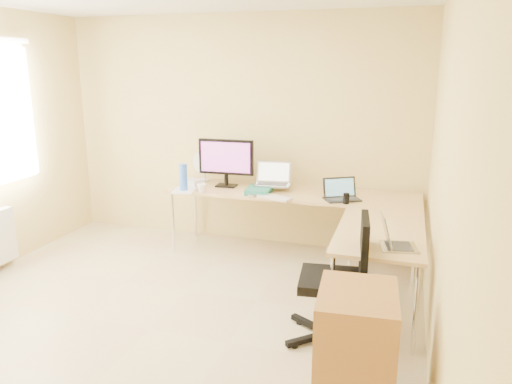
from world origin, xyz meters
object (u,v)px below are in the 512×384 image
(monitor, at_px, (226,163))
(cabinet, at_px, (355,352))
(laptop_black, at_px, (342,189))
(keyboard, at_px, (269,196))
(desk_main, at_px, (292,224))
(desk_fan, at_px, (204,168))
(mug, at_px, (202,188))
(desk_return, at_px, (378,271))
(water_bottle, at_px, (183,177))
(office_chair, at_px, (331,278))
(laptop_center, at_px, (272,174))
(laptop_return, at_px, (400,235))

(monitor, bearing_deg, cabinet, -55.90)
(laptop_black, relative_size, keyboard, 0.70)
(desk_main, relative_size, desk_fan, 8.46)
(laptop_black, distance_m, keyboard, 0.74)
(monitor, distance_m, mug, 0.42)
(desk_main, distance_m, desk_return, 1.40)
(water_bottle, relative_size, cabinet, 0.37)
(water_bottle, bearing_deg, keyboard, 0.00)
(office_chair, distance_m, cabinet, 0.77)
(monitor, bearing_deg, keyboard, -30.94)
(desk_return, xyz_separation_m, water_bottle, (-2.10, 0.70, 0.51))
(laptop_center, distance_m, desk_fan, 0.89)
(desk_return, height_order, mug, mug)
(desk_main, bearing_deg, water_bottle, -165.20)
(office_chair, bearing_deg, desk_return, 53.79)
(laptop_return, bearing_deg, cabinet, 155.88)
(laptop_black, xyz_separation_m, mug, (-1.47, -0.12, -0.06))
(desk_main, distance_m, cabinet, 2.45)
(laptop_center, xyz_separation_m, laptop_black, (0.77, -0.18, -0.07))
(keyboard, bearing_deg, desk_fan, 170.20)
(laptop_black, xyz_separation_m, water_bottle, (-1.67, -0.12, 0.04))
(desk_main, xyz_separation_m, desk_return, (0.98, -1.00, 0.00))
(desk_return, relative_size, monitor, 2.10)
(laptop_black, bearing_deg, cabinet, -109.74)
(laptop_center, height_order, desk_fan, desk_fan)
(laptop_center, xyz_separation_m, office_chair, (0.88, -1.56, -0.41))
(desk_return, xyz_separation_m, desk_fan, (-2.07, 1.20, 0.52))
(laptop_center, distance_m, office_chair, 1.84)
(office_chair, bearing_deg, laptop_center, 112.86)
(mug, xyz_separation_m, cabinet, (1.84, -1.97, -0.42))
(keyboard, bearing_deg, laptop_center, 117.03)
(desk_return, distance_m, monitor, 2.11)
(laptop_center, bearing_deg, desk_main, -7.47)
(desk_return, bearing_deg, laptop_black, 117.32)
(laptop_center, bearing_deg, keyboard, -88.36)
(water_bottle, bearing_deg, monitor, 40.74)
(desk_main, relative_size, laptop_black, 7.72)
(monitor, relative_size, desk_fan, 1.98)
(laptop_black, bearing_deg, desk_fan, 137.38)
(monitor, height_order, office_chair, monitor)
(desk_fan, distance_m, cabinet, 3.23)
(desk_fan, bearing_deg, cabinet, -41.60)
(desk_main, xyz_separation_m, keyboard, (-0.18, -0.30, 0.38))
(monitor, bearing_deg, laptop_black, -10.57)
(monitor, distance_m, office_chair, 2.18)
(laptop_black, xyz_separation_m, keyboard, (-0.73, -0.12, -0.10))
(laptop_center, height_order, cabinet, laptop_center)
(desk_return, bearing_deg, office_chair, -119.59)
(keyboard, bearing_deg, desk_return, -12.56)
(desk_return, xyz_separation_m, laptop_black, (-0.43, 0.83, 0.47))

